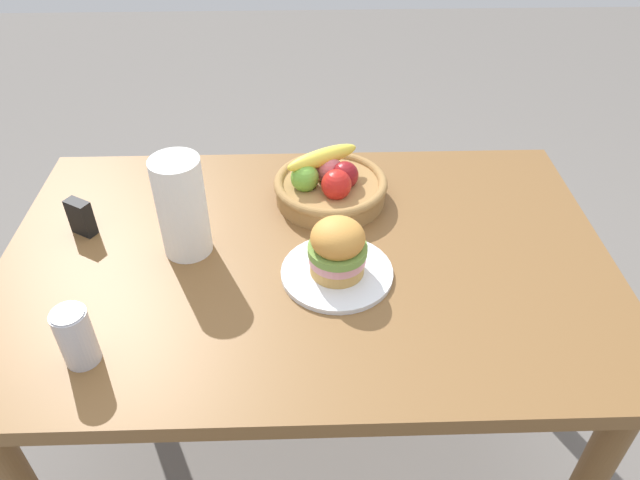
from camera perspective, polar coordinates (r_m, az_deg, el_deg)
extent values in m
plane|color=slate|center=(1.94, -0.85, -18.46)|extent=(8.00, 8.00, 0.00)
cube|color=brown|center=(1.38, -1.14, -2.05)|extent=(1.40, 0.90, 0.04)
cylinder|color=brown|center=(2.00, -19.22, -3.37)|extent=(0.07, 0.07, 0.71)
cylinder|color=brown|center=(2.01, 16.86, -2.68)|extent=(0.07, 0.07, 0.71)
cylinder|color=white|center=(1.31, 1.82, -3.14)|extent=(0.25, 0.25, 0.01)
cylinder|color=tan|center=(1.30, 1.84, -2.45)|extent=(0.12, 0.12, 0.03)
cylinder|color=pink|center=(1.28, 1.86, -1.59)|extent=(0.12, 0.12, 0.02)
cylinder|color=olive|center=(1.27, 1.88, -0.90)|extent=(0.13, 0.13, 0.02)
ellipsoid|color=gold|center=(1.25, 1.91, 0.21)|extent=(0.12, 0.12, 0.08)
cylinder|color=silver|center=(1.19, -22.17, -8.63)|extent=(0.07, 0.07, 0.12)
cylinder|color=silver|center=(1.15, -22.93, -6.51)|extent=(0.06, 0.06, 0.00)
cylinder|color=#9E7542|center=(1.53, 1.17, 4.73)|extent=(0.28, 0.28, 0.05)
torus|color=#9E7542|center=(1.51, 1.19, 5.51)|extent=(0.29, 0.29, 0.02)
sphere|color=maroon|center=(1.50, 2.55, 6.24)|extent=(0.07, 0.07, 0.07)
sphere|color=#D16066|center=(1.52, 0.99, 6.77)|extent=(0.07, 0.07, 0.07)
sphere|color=#6BAD38|center=(1.49, -1.39, 5.99)|extent=(0.07, 0.07, 0.07)
sphere|color=red|center=(1.46, 1.75, 5.33)|extent=(0.08, 0.08, 0.08)
ellipsoid|color=yellow|center=(1.50, 0.39, 7.93)|extent=(0.20, 0.15, 0.06)
cylinder|color=white|center=(1.34, -12.95, 3.11)|extent=(0.11, 0.11, 0.24)
cube|color=black|center=(1.51, -21.81, 2.04)|extent=(0.07, 0.06, 0.09)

